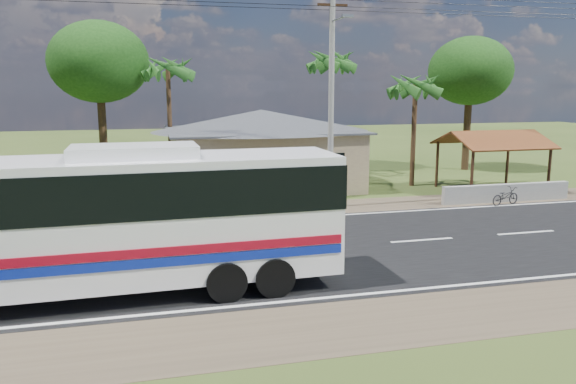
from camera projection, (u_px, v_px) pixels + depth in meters
name	position (u px, v px, depth m)	size (l,w,h in m)	color
ground	(307.00, 249.00, 19.98)	(120.00, 120.00, 0.00)	#324619
road	(307.00, 249.00, 19.98)	(120.00, 16.00, 0.03)	black
house	(262.00, 141.00, 32.11)	(12.40, 10.00, 5.00)	tan
waiting_shed	(493.00, 141.00, 30.67)	(5.20, 4.48, 3.35)	#362413
concrete_barrier	(506.00, 193.00, 28.09)	(7.00, 0.30, 0.90)	#9E9E99
utility_poles	(325.00, 85.00, 25.73)	(32.80, 2.22, 11.00)	#9E9E99
palm_near	(416.00, 86.00, 31.67)	(2.80, 2.80, 6.70)	#47301E
palm_mid	(332.00, 62.00, 34.85)	(2.80, 2.80, 8.20)	#47301E
palm_far	(168.00, 69.00, 33.04)	(2.80, 2.80, 7.70)	#47301E
tree_behind_house	(99.00, 62.00, 33.91)	(6.00, 6.00, 9.61)	#47301E
tree_behind_shed	(470.00, 71.00, 37.80)	(5.60, 5.60, 9.02)	#47301E
coach_bus	(95.00, 213.00, 15.03)	(13.44, 3.17, 4.15)	white
motorcycle	(505.00, 196.00, 27.27)	(0.58, 1.67, 0.88)	black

